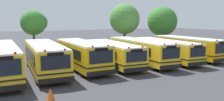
{
  "coord_description": "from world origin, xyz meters",
  "views": [
    {
      "loc": [
        -10.43,
        -21.07,
        4.79
      ],
      "look_at": [
        -0.01,
        0.0,
        1.6
      ],
      "focal_mm": 36.79,
      "sensor_mm": 36.0,
      "label": 1
    }
  ],
  "objects": [
    {
      "name": "school_bus_0",
      "position": [
        -10.3,
        -0.09,
        1.47
      ],
      "size": [
        2.56,
        11.69,
        2.79
      ],
      "rotation": [
        0.0,
        0.0,
        3.15
      ],
      "color": "yellow",
      "rests_on": "ground_plane"
    },
    {
      "name": "school_bus_3",
      "position": [
        0.1,
        0.09,
        1.33
      ],
      "size": [
        2.73,
        9.93,
        2.52
      ],
      "rotation": [
        0.0,
        0.0,
        3.12
      ],
      "color": "yellow",
      "rests_on": "ground_plane"
    },
    {
      "name": "ground_plane",
      "position": [
        0.0,
        0.0,
        0.0
      ],
      "size": [
        160.0,
        160.0,
        0.0
      ],
      "primitive_type": "plane",
      "color": "#38383D"
    },
    {
      "name": "school_bus_1",
      "position": [
        -6.83,
        0.08,
        1.45
      ],
      "size": [
        2.83,
        10.83,
        2.75
      ],
      "rotation": [
        0.0,
        0.0,
        3.12
      ],
      "color": "yellow",
      "rests_on": "ground_plane"
    },
    {
      "name": "tree_1",
      "position": [
        -6.1,
        10.6,
        4.37
      ],
      "size": [
        3.54,
        3.27,
        6.01
      ],
      "color": "#4C3823",
      "rests_on": "ground_plane"
    },
    {
      "name": "school_bus_5",
      "position": [
        6.78,
        -0.11,
        1.34
      ],
      "size": [
        2.61,
        10.4,
        2.55
      ],
      "rotation": [
        0.0,
        0.0,
        3.12
      ],
      "color": "yellow",
      "rests_on": "ground_plane"
    },
    {
      "name": "school_bus_2",
      "position": [
        -3.33,
        -0.03,
        1.46
      ],
      "size": [
        2.8,
        9.34,
        2.79
      ],
      "rotation": [
        0.0,
        0.0,
        3.17
      ],
      "color": "yellow",
      "rests_on": "ground_plane"
    },
    {
      "name": "tree_3",
      "position": [
        14.56,
        9.97,
        4.52
      ],
      "size": [
        4.98,
        4.98,
        6.96
      ],
      "color": "#4C3823",
      "rests_on": "ground_plane"
    },
    {
      "name": "tree_2",
      "position": [
        6.69,
        9.32,
        4.82
      ],
      "size": [
        4.55,
        4.55,
        7.12
      ],
      "color": "#4C3823",
      "rests_on": "ground_plane"
    },
    {
      "name": "school_bus_6",
      "position": [
        10.36,
        0.07,
        1.43
      ],
      "size": [
        2.82,
        10.11,
        2.72
      ],
      "rotation": [
        0.0,
        0.0,
        3.17
      ],
      "color": "#EAA80C",
      "rests_on": "ground_plane"
    },
    {
      "name": "school_bus_4",
      "position": [
        3.49,
        0.1,
        1.42
      ],
      "size": [
        2.64,
        10.8,
        2.69
      ],
      "rotation": [
        0.0,
        0.0,
        3.12
      ],
      "color": "yellow",
      "rests_on": "ground_plane"
    },
    {
      "name": "traffic_cone",
      "position": [
        -7.85,
        -7.47,
        0.34
      ],
      "size": [
        0.52,
        0.52,
        0.68
      ],
      "primitive_type": "cone",
      "color": "#EA5914",
      "rests_on": "ground_plane"
    }
  ]
}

